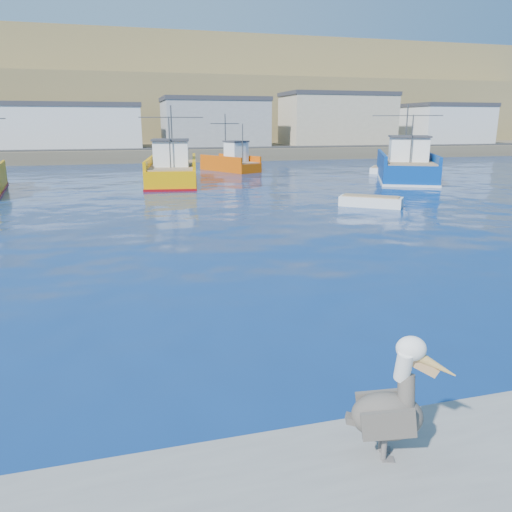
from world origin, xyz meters
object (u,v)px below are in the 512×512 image
Objects in this scene: skiff_mid at (371,202)px; skiff_far at (378,170)px; pelican at (392,406)px; trawler_yellow_b at (173,171)px; trawler_blue at (405,167)px; boat_orange at (231,162)px.

skiff_mid is 22.65m from skiff_far.
pelican is at bearing -118.55° from skiff_far.
skiff_mid is at bearing 62.55° from pelican.
trawler_blue is at bearing -6.47° from trawler_yellow_b.
trawler_blue is 7.65× the size of pelican.
trawler_blue reaches higher than trawler_yellow_b.
trawler_blue is 3.65× the size of skiff_mid.
trawler_yellow_b is 3.29× the size of skiff_far.
trawler_blue reaches higher than skiff_mid.
trawler_yellow_b is 22.05m from skiff_far.
skiff_mid is (-10.55, -13.38, -0.88)m from trawler_blue.
skiff_far is at bearing 61.45° from pelican.
pelican is at bearing -100.07° from boat_orange.
trawler_blue is 3.76× the size of skiff_far.
skiff_far is at bearing 60.22° from skiff_mid.
skiff_far is 2.04× the size of pelican.
skiff_far is at bearing 10.20° from trawler_yellow_b.
skiff_mid is at bearing -119.78° from skiff_far.
pelican is (-11.59, -22.32, 1.01)m from skiff_mid.
trawler_yellow_b reaches higher than pelican.
boat_orange is 2.10× the size of skiff_far.
boat_orange is (7.30, 9.52, -0.07)m from trawler_yellow_b.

